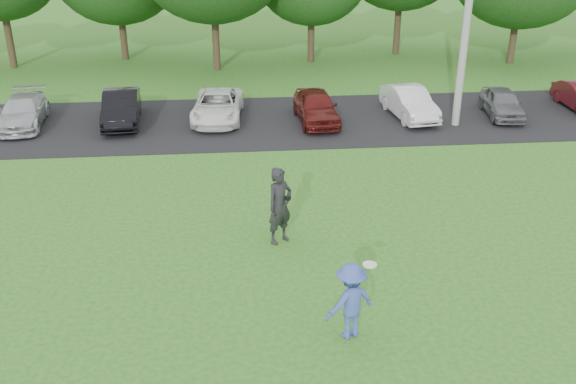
{
  "coord_description": "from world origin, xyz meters",
  "views": [
    {
      "loc": [
        -1.32,
        -11.07,
        8.04
      ],
      "look_at": [
        0.0,
        3.5,
        1.3
      ],
      "focal_mm": 40.0,
      "sensor_mm": 36.0,
      "label": 1
    }
  ],
  "objects": [
    {
      "name": "ground",
      "position": [
        0.0,
        0.0,
        0.0
      ],
      "size": [
        100.0,
        100.0,
        0.0
      ],
      "primitive_type": "plane",
      "color": "#29651D",
      "rests_on": "ground"
    },
    {
      "name": "camera_bystander",
      "position": [
        -0.22,
        3.32,
        1.01
      ],
      "size": [
        0.88,
        0.83,
        2.02
      ],
      "color": "black",
      "rests_on": "ground"
    },
    {
      "name": "parked_cars",
      "position": [
        -1.45,
        13.05,
        0.61
      ],
      "size": [
        27.79,
        4.84,
        1.25
      ],
      "color": "#4C1015",
      "rests_on": "parking_lot"
    },
    {
      "name": "parking_lot",
      "position": [
        0.0,
        13.0,
        0.01
      ],
      "size": [
        32.0,
        6.5,
        0.03
      ],
      "primitive_type": "cube",
      "color": "black",
      "rests_on": "ground"
    },
    {
      "name": "frisbee_player",
      "position": [
        0.85,
        -0.69,
        0.82
      ],
      "size": [
        1.22,
        0.99,
        1.78
      ],
      "color": "#3D54AE",
      "rests_on": "ground"
    }
  ]
}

